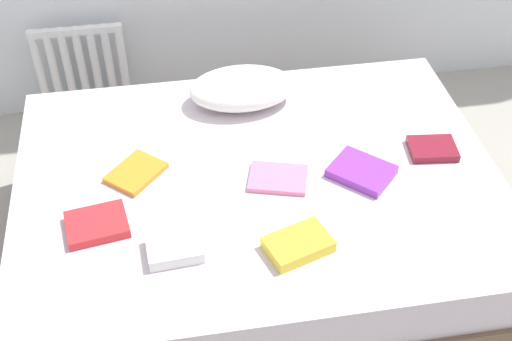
{
  "coord_description": "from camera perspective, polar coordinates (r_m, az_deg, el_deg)",
  "views": [
    {
      "loc": [
        -0.34,
        -2.0,
        2.34
      ],
      "look_at": [
        0.0,
        0.05,
        0.48
      ],
      "focal_mm": 47.17,
      "sensor_mm": 36.0,
      "label": 1
    }
  ],
  "objects": [
    {
      "name": "pillow",
      "position": [
        3.08,
        -1.21,
        7.0
      ],
      "size": [
        0.48,
        0.3,
        0.16
      ],
      "primitive_type": "ellipsoid",
      "color": "white",
      "rests_on": "bed"
    },
    {
      "name": "textbook_orange",
      "position": [
        2.77,
        -10.15,
        -0.18
      ],
      "size": [
        0.27,
        0.27,
        0.02
      ],
      "primitive_type": "cube",
      "rotation": [
        0.0,
        0.0,
        0.83
      ],
      "color": "orange",
      "rests_on": "bed"
    },
    {
      "name": "textbook_yellow",
      "position": [
        2.44,
        3.59,
        -6.29
      ],
      "size": [
        0.27,
        0.22,
        0.05
      ],
      "primitive_type": "cube",
      "rotation": [
        0.0,
        0.0,
        0.32
      ],
      "color": "yellow",
      "rests_on": "bed"
    },
    {
      "name": "radiator",
      "position": [
        3.79,
        -14.57,
        8.59
      ],
      "size": [
        0.49,
        0.04,
        0.46
      ],
      "color": "white",
      "rests_on": "ground"
    },
    {
      "name": "ground_plane",
      "position": [
        3.09,
        0.15,
        -7.26
      ],
      "size": [
        8.0,
        8.0,
        0.0
      ],
      "primitive_type": "plane",
      "color": "#9E998E"
    },
    {
      "name": "textbook_purple",
      "position": [
        2.76,
        8.94,
        -0.08
      ],
      "size": [
        0.3,
        0.3,
        0.04
      ],
      "primitive_type": "cube",
      "rotation": [
        0.0,
        0.0,
        -0.76
      ],
      "color": "purple",
      "rests_on": "bed"
    },
    {
      "name": "textbook_maroon",
      "position": [
        2.93,
        14.73,
        1.8
      ],
      "size": [
        0.21,
        0.17,
        0.03
      ],
      "primitive_type": "cube",
      "rotation": [
        0.0,
        0.0,
        -0.11
      ],
      "color": "maroon",
      "rests_on": "bed"
    },
    {
      "name": "textbook_pink",
      "position": [
        2.71,
        1.87,
        -0.66
      ],
      "size": [
        0.27,
        0.23,
        0.02
      ],
      "primitive_type": "cube",
      "rotation": [
        0.0,
        0.0,
        -0.28
      ],
      "color": "pink",
      "rests_on": "bed"
    },
    {
      "name": "bed",
      "position": [
        2.91,
        0.16,
        -4.07
      ],
      "size": [
        2.0,
        1.5,
        0.5
      ],
      "color": "brown",
      "rests_on": "ground"
    },
    {
      "name": "textbook_red",
      "position": [
        2.58,
        -13.33,
        -4.48
      ],
      "size": [
        0.25,
        0.21,
        0.04
      ],
      "primitive_type": "cube",
      "rotation": [
        0.0,
        0.0,
        0.16
      ],
      "color": "red",
      "rests_on": "bed"
    },
    {
      "name": "textbook_white",
      "position": [
        2.44,
        -6.93,
        -6.55
      ],
      "size": [
        0.21,
        0.16,
        0.05
      ],
      "primitive_type": "cube",
      "rotation": [
        0.0,
        0.0,
        0.07
      ],
      "color": "white",
      "rests_on": "bed"
    }
  ]
}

